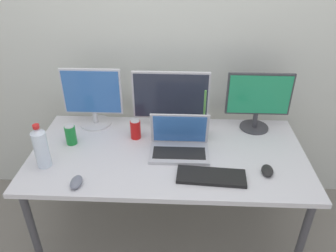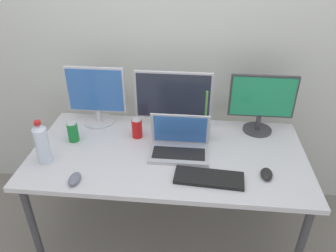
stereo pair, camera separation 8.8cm
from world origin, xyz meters
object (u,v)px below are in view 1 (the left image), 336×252
(water_bottle, at_px, (41,147))
(soda_can_near_keyboard, at_px, (136,129))
(monitor_center, at_px, (171,99))
(soda_can_by_laptop, at_px, (71,135))
(monitor_left, at_px, (93,97))
(bamboo_vase, at_px, (203,129))
(mouse_by_laptop, at_px, (76,182))
(keyboard_main, at_px, (211,176))
(monitor_right, at_px, (258,99))
(work_desk, at_px, (168,159))
(mouse_by_keyboard, at_px, (267,171))
(laptop_silver, at_px, (179,144))

(water_bottle, xyz_separation_m, soda_can_near_keyboard, (0.48, 0.31, -0.06))
(monitor_center, relative_size, soda_can_by_laptop, 3.93)
(monitor_center, xyz_separation_m, soda_can_near_keyboard, (-0.22, -0.14, -0.15))
(water_bottle, distance_m, soda_can_by_laptop, 0.25)
(monitor_left, bearing_deg, bamboo_vase, -11.47)
(monitor_center, xyz_separation_m, soda_can_by_laptop, (-0.61, -0.22, -0.15))
(mouse_by_laptop, xyz_separation_m, soda_can_by_laptop, (-0.14, 0.38, 0.05))
(keyboard_main, bearing_deg, soda_can_by_laptop, 164.53)
(soda_can_near_keyboard, bearing_deg, monitor_left, 151.93)
(monitor_right, xyz_separation_m, water_bottle, (-1.26, -0.46, -0.09))
(bamboo_vase, bearing_deg, monitor_center, 148.61)
(work_desk, height_order, monitor_right, monitor_right)
(work_desk, relative_size, keyboard_main, 4.44)
(mouse_by_keyboard, relative_size, bamboo_vase, 0.32)
(work_desk, relative_size, monitor_right, 3.97)
(monitor_right, relative_size, mouse_by_keyboard, 3.89)
(work_desk, bearing_deg, mouse_by_keyboard, -17.80)
(work_desk, bearing_deg, laptop_silver, 6.03)
(monitor_left, height_order, soda_can_near_keyboard, monitor_left)
(soda_can_by_laptop, relative_size, bamboo_vase, 0.38)
(monitor_center, xyz_separation_m, bamboo_vase, (0.21, -0.13, -0.14))
(monitor_center, height_order, bamboo_vase, monitor_center)
(mouse_by_keyboard, distance_m, soda_can_near_keyboard, 0.83)
(soda_can_near_keyboard, bearing_deg, soda_can_by_laptop, -168.01)
(keyboard_main, bearing_deg, mouse_by_laptop, -169.24)
(monitor_right, bearing_deg, monitor_left, 179.62)
(mouse_by_laptop, height_order, bamboo_vase, bamboo_vase)
(mouse_by_keyboard, relative_size, mouse_by_laptop, 0.99)
(work_desk, xyz_separation_m, keyboard_main, (0.24, -0.23, 0.07))
(bamboo_vase, bearing_deg, soda_can_by_laptop, -173.45)
(mouse_by_keyboard, bearing_deg, monitor_left, 163.36)
(mouse_by_laptop, height_order, soda_can_by_laptop, soda_can_by_laptop)
(work_desk, height_order, monitor_center, monitor_center)
(keyboard_main, relative_size, bamboo_vase, 1.10)
(monitor_left, bearing_deg, laptop_silver, -27.30)
(soda_can_near_keyboard, bearing_deg, monitor_center, 32.55)
(soda_can_by_laptop, bearing_deg, laptop_silver, -4.81)
(monitor_left, relative_size, mouse_by_laptop, 3.73)
(work_desk, distance_m, mouse_by_laptop, 0.57)
(work_desk, height_order, monitor_left, monitor_left)
(laptop_silver, bearing_deg, keyboard_main, -53.87)
(work_desk, bearing_deg, water_bottle, -166.68)
(monitor_left, distance_m, keyboard_main, 0.95)
(laptop_silver, bearing_deg, monitor_left, 152.70)
(mouse_by_laptop, relative_size, water_bottle, 0.40)
(monitor_center, bearing_deg, monitor_left, 177.89)
(soda_can_by_laptop, bearing_deg, work_desk, -6.01)
(work_desk, xyz_separation_m, bamboo_vase, (0.22, 0.16, 0.13))
(keyboard_main, height_order, mouse_by_keyboard, mouse_by_keyboard)
(monitor_left, bearing_deg, soda_can_near_keyboard, -28.07)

